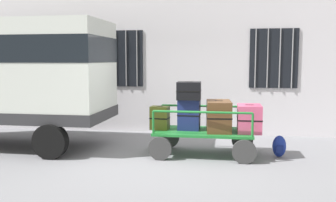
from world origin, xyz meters
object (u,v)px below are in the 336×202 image
(van, at_px, (6,71))
(suitcase_left_bottom, at_px, (160,118))
(suitcase_midright_bottom, at_px, (249,119))
(backpack, at_px, (279,146))
(luggage_cart, at_px, (203,136))
(suitcase_midleft_bottom, at_px, (189,115))
(suitcase_center_bottom, at_px, (219,116))
(suitcase_midleft_middle, at_px, (189,91))

(van, xyz_separation_m, suitcase_left_bottom, (3.54, -0.13, -0.97))
(suitcase_midright_bottom, relative_size, backpack, 1.42)
(van, distance_m, suitcase_left_bottom, 3.67)
(luggage_cart, distance_m, suitcase_midright_bottom, 0.99)
(suitcase_midleft_bottom, xyz_separation_m, suitcase_midright_bottom, (1.22, -0.06, -0.04))
(van, xyz_separation_m, backpack, (5.99, -0.03, -1.50))
(suitcase_center_bottom, distance_m, suitcase_midright_bottom, 0.61)
(luggage_cart, distance_m, suitcase_midleft_bottom, 0.53)
(suitcase_left_bottom, relative_size, suitcase_midleft_bottom, 0.77)
(luggage_cart, relative_size, suitcase_midleft_middle, 4.06)
(backpack, bearing_deg, suitcase_center_bottom, -175.93)
(van, relative_size, backpack, 10.54)
(suitcase_midleft_middle, bearing_deg, suitcase_midleft_bottom, 90.00)
(van, height_order, suitcase_midright_bottom, van)
(suitcase_left_bottom, xyz_separation_m, backpack, (2.45, 0.09, -0.54))
(suitcase_midleft_bottom, relative_size, backpack, 1.46)
(suitcase_midleft_middle, bearing_deg, suitcase_left_bottom, -179.96)
(suitcase_midleft_middle, height_order, suitcase_midright_bottom, suitcase_midleft_middle)
(suitcase_center_bottom, relative_size, backpack, 1.87)
(suitcase_midright_bottom, distance_m, backpack, 0.85)
(suitcase_center_bottom, bearing_deg, backpack, 4.07)
(luggage_cart, height_order, suitcase_midleft_middle, suitcase_midleft_middle)
(van, xyz_separation_m, luggage_cart, (4.46, -0.12, -1.32))
(van, height_order, luggage_cart, van)
(suitcase_left_bottom, xyz_separation_m, suitcase_midleft_middle, (0.61, 0.00, 0.58))
(suitcase_midleft_middle, height_order, suitcase_center_bottom, suitcase_midleft_middle)
(luggage_cart, height_order, suitcase_left_bottom, suitcase_left_bottom)
(suitcase_center_bottom, xyz_separation_m, suitcase_midright_bottom, (0.61, -0.03, -0.03))
(suitcase_midleft_bottom, relative_size, suitcase_midright_bottom, 1.02)
(van, bearing_deg, suitcase_center_bottom, -1.43)
(luggage_cart, bearing_deg, backpack, 3.24)
(suitcase_midleft_middle, bearing_deg, suitcase_midright_bottom, -0.93)
(suitcase_midright_bottom, xyz_separation_m, backpack, (0.62, 0.11, -0.57))
(suitcase_midleft_middle, distance_m, suitcase_center_bottom, 0.80)
(suitcase_midleft_bottom, xyz_separation_m, suitcase_midleft_middle, (-0.00, -0.04, 0.50))
(backpack, bearing_deg, suitcase_midleft_middle, -177.11)
(suitcase_midright_bottom, bearing_deg, backpack, 10.36)
(suitcase_midleft_middle, bearing_deg, suitcase_center_bottom, 0.52)
(luggage_cart, xyz_separation_m, suitcase_center_bottom, (0.31, -0.00, 0.42))
(luggage_cart, bearing_deg, suitcase_midleft_middle, -178.85)
(suitcase_midleft_bottom, distance_m, suitcase_midright_bottom, 1.22)
(van, xyz_separation_m, suitcase_center_bottom, (4.76, -0.12, -0.90))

